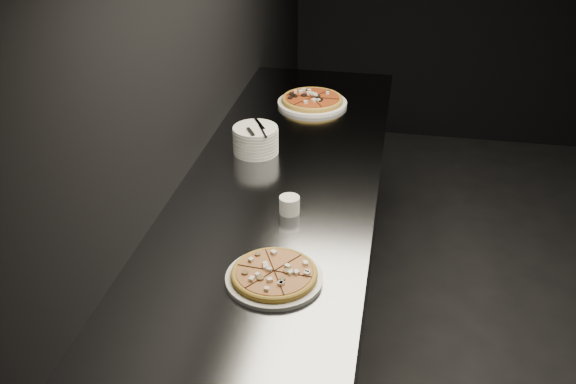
% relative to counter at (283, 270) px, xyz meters
% --- Properties ---
extents(wall_left, '(0.02, 5.00, 2.80)m').
position_rel_counter_xyz_m(wall_left, '(-0.37, 0.00, 0.94)').
color(wall_left, black).
rests_on(wall_left, floor).
extents(counter, '(0.74, 2.44, 0.92)m').
position_rel_counter_xyz_m(counter, '(0.00, 0.00, 0.00)').
color(counter, slate).
rests_on(counter, floor).
extents(pizza_mushroom, '(0.29, 0.29, 0.03)m').
position_rel_counter_xyz_m(pizza_mushroom, '(0.10, -0.65, 0.48)').
color(pizza_mushroom, silver).
rests_on(pizza_mushroom, counter).
extents(pizza_tomato, '(0.33, 0.33, 0.04)m').
position_rel_counter_xyz_m(pizza_tomato, '(0.00, 0.73, 0.48)').
color(pizza_tomato, silver).
rests_on(pizza_tomato, counter).
extents(plate_stack, '(0.18, 0.18, 0.11)m').
position_rel_counter_xyz_m(plate_stack, '(-0.15, 0.17, 0.51)').
color(plate_stack, silver).
rests_on(plate_stack, counter).
extents(cutlery, '(0.08, 0.19, 0.01)m').
position_rel_counter_xyz_m(cutlery, '(-0.14, 0.16, 0.57)').
color(cutlery, silver).
rests_on(cutlery, plate_stack).
extents(ramekin, '(0.07, 0.07, 0.06)m').
position_rel_counter_xyz_m(ramekin, '(0.07, -0.27, 0.49)').
color(ramekin, silver).
rests_on(ramekin, counter).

